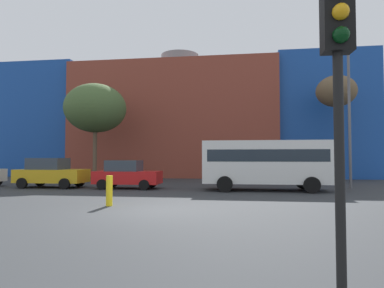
{
  "coord_description": "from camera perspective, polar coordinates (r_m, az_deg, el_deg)",
  "views": [
    {
      "loc": [
        2.83,
        -11.24,
        1.79
      ],
      "look_at": [
        0.05,
        8.57,
        2.63
      ],
      "focal_mm": 31.32,
      "sensor_mm": 36.0,
      "label": 1
    }
  ],
  "objects": [
    {
      "name": "ground_plane",
      "position": [
        11.73,
        -6.2,
        -11.17
      ],
      "size": [
        200.0,
        200.0,
        0.0
      ],
      "primitive_type": "plane",
      "color": "#2D3033"
    },
    {
      "name": "building_backdrop",
      "position": [
        35.65,
        -2.08,
        3.63
      ],
      "size": [
        36.34,
        12.11,
        12.77
      ],
      "color": "brown",
      "rests_on": "ground_plane"
    },
    {
      "name": "parked_car_1",
      "position": [
        22.06,
        -22.9,
        -4.55
      ],
      "size": [
        4.12,
        2.02,
        1.79
      ],
      "color": "gold",
      "rests_on": "ground_plane"
    },
    {
      "name": "parked_car_2",
      "position": [
        20.05,
        -11.04,
        -5.11
      ],
      "size": [
        3.82,
        1.88,
        1.65
      ],
      "color": "red",
      "rests_on": "ground_plane"
    },
    {
      "name": "white_bus",
      "position": [
        18.91,
        12.41,
        -2.85
      ],
      "size": [
        6.8,
        2.62,
        2.72
      ],
      "color": "white",
      "rests_on": "ground_plane"
    },
    {
      "name": "traffic_light_near_right",
      "position": [
        4.55,
        23.66,
        12.27
      ],
      "size": [
        0.37,
        0.37,
        3.99
      ],
      "rotation": [
        0.0,
        0.0,
        -1.54
      ],
      "color": "black",
      "rests_on": "ground_plane"
    },
    {
      "name": "bare_tree_0",
      "position": [
        28.0,
        23.35,
        7.9
      ],
      "size": [
        2.99,
        2.99,
        8.08
      ],
      "color": "brown",
      "rests_on": "ground_plane"
    },
    {
      "name": "bare_tree_1",
      "position": [
        27.41,
        -16.13,
        5.84
      ],
      "size": [
        4.78,
        4.78,
        7.6
      ],
      "color": "brown",
      "rests_on": "ground_plane"
    },
    {
      "name": "bollard_yellow_0",
      "position": [
        12.99,
        -13.9,
        -7.74
      ],
      "size": [
        0.24,
        0.24,
        1.13
      ],
      "primitive_type": "cylinder",
      "color": "yellow",
      "rests_on": "ground_plane"
    },
    {
      "name": "street_lamp",
      "position": [
        22.26,
        25.19,
        6.45
      ],
      "size": [
        0.8,
        0.24,
        9.17
      ],
      "color": "#59595E",
      "rests_on": "ground_plane"
    }
  ]
}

